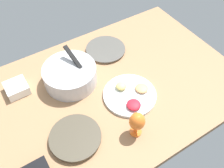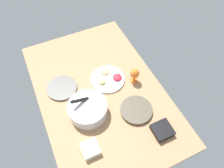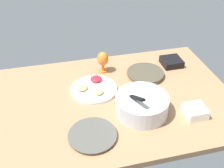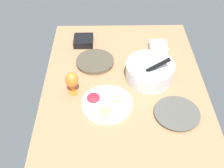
{
  "view_description": "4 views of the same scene",
  "coord_description": "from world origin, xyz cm",
  "px_view_note": "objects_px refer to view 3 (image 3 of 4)",
  "views": [
    {
      "loc": [
        -46.61,
        -79.12,
        114.09
      ],
      "look_at": [
        1.08,
        -3.22,
        7.17
      ],
      "focal_mm": 39.7,
      "sensor_mm": 36.0,
      "label": 1
    },
    {
      "loc": [
        -97.25,
        33.5,
        155.95
      ],
      "look_at": [
        -2.41,
        -10.62,
        7.17
      ],
      "focal_mm": 34.15,
      "sensor_mm": 36.0,
      "label": 2
    },
    {
      "loc": [
        29.92,
        129.43,
        108.81
      ],
      "look_at": [
        -2.93,
        -5.63,
        7.17
      ],
      "focal_mm": 43.06,
      "sensor_mm": 36.0,
      "label": 3
    },
    {
      "loc": [
        121.38,
        -9.89,
        125.49
      ],
      "look_at": [
        -2.41,
        -7.94,
        7.17
      ],
      "focal_mm": 45.07,
      "sensor_mm": 36.0,
      "label": 4
    }
  ],
  "objects_px": {
    "mixing_bowl": "(142,104)",
    "hurricane_glass_orange": "(103,60)",
    "fruit_platter": "(94,88)",
    "square_bowl_black": "(172,62)",
    "square_bowl_white": "(195,111)",
    "dinner_plate_right": "(93,135)",
    "dinner_plate_left": "(145,74)"
  },
  "relations": [
    {
      "from": "dinner_plate_left",
      "to": "hurricane_glass_orange",
      "type": "distance_m",
      "value": 0.32
    },
    {
      "from": "dinner_plate_right",
      "to": "square_bowl_black",
      "type": "xyz_separation_m",
      "value": [
        -0.71,
        -0.58,
        0.02
      ]
    },
    {
      "from": "square_bowl_white",
      "to": "square_bowl_black",
      "type": "xyz_separation_m",
      "value": [
        -0.1,
        -0.55,
        -0.0
      ]
    },
    {
      "from": "dinner_plate_right",
      "to": "mixing_bowl",
      "type": "height_order",
      "value": "mixing_bowl"
    },
    {
      "from": "hurricane_glass_orange",
      "to": "mixing_bowl",
      "type": "bearing_deg",
      "value": 104.66
    },
    {
      "from": "square_bowl_white",
      "to": "square_bowl_black",
      "type": "distance_m",
      "value": 0.56
    },
    {
      "from": "square_bowl_white",
      "to": "square_bowl_black",
      "type": "bearing_deg",
      "value": -99.79
    },
    {
      "from": "dinner_plate_right",
      "to": "hurricane_glass_orange",
      "type": "distance_m",
      "value": 0.65
    },
    {
      "from": "mixing_bowl",
      "to": "square_bowl_black",
      "type": "height_order",
      "value": "mixing_bowl"
    },
    {
      "from": "mixing_bowl",
      "to": "square_bowl_white",
      "type": "relative_size",
      "value": 2.55
    },
    {
      "from": "fruit_platter",
      "to": "square_bowl_black",
      "type": "relative_size",
      "value": 2.13
    },
    {
      "from": "fruit_platter",
      "to": "dinner_plate_right",
      "type": "bearing_deg",
      "value": 78.72
    },
    {
      "from": "dinner_plate_left",
      "to": "dinner_plate_right",
      "type": "xyz_separation_m",
      "value": [
        0.47,
        0.49,
        -0.01
      ]
    },
    {
      "from": "dinner_plate_left",
      "to": "dinner_plate_right",
      "type": "height_order",
      "value": "dinner_plate_left"
    },
    {
      "from": "dinner_plate_left",
      "to": "hurricane_glass_orange",
      "type": "height_order",
      "value": "hurricane_glass_orange"
    },
    {
      "from": "mixing_bowl",
      "to": "hurricane_glass_orange",
      "type": "distance_m",
      "value": 0.51
    },
    {
      "from": "dinner_plate_right",
      "to": "hurricane_glass_orange",
      "type": "xyz_separation_m",
      "value": [
        -0.19,
        -0.61,
        0.09
      ]
    },
    {
      "from": "dinner_plate_right",
      "to": "square_bowl_white",
      "type": "xyz_separation_m",
      "value": [
        -0.62,
        -0.03,
        0.02
      ]
    },
    {
      "from": "fruit_platter",
      "to": "square_bowl_black",
      "type": "distance_m",
      "value": 0.65
    },
    {
      "from": "fruit_platter",
      "to": "hurricane_glass_orange",
      "type": "relative_size",
      "value": 1.94
    },
    {
      "from": "mixing_bowl",
      "to": "fruit_platter",
      "type": "height_order",
      "value": "mixing_bowl"
    },
    {
      "from": "mixing_bowl",
      "to": "square_bowl_black",
      "type": "bearing_deg",
      "value": -130.95
    },
    {
      "from": "square_bowl_black",
      "to": "mixing_bowl",
      "type": "bearing_deg",
      "value": 49.05
    },
    {
      "from": "hurricane_glass_orange",
      "to": "square_bowl_white",
      "type": "xyz_separation_m",
      "value": [
        -0.43,
        0.59,
        -0.07
      ]
    },
    {
      "from": "mixing_bowl",
      "to": "square_bowl_white",
      "type": "xyz_separation_m",
      "value": [
        -0.3,
        0.1,
        -0.03
      ]
    },
    {
      "from": "fruit_platter",
      "to": "square_bowl_white",
      "type": "xyz_separation_m",
      "value": [
        -0.54,
        0.38,
        0.02
      ]
    },
    {
      "from": "hurricane_glass_orange",
      "to": "fruit_platter",
      "type": "bearing_deg",
      "value": 62.12
    },
    {
      "from": "hurricane_glass_orange",
      "to": "square_bowl_white",
      "type": "height_order",
      "value": "hurricane_glass_orange"
    },
    {
      "from": "fruit_platter",
      "to": "dinner_plate_left",
      "type": "bearing_deg",
      "value": -168.61
    },
    {
      "from": "dinner_plate_left",
      "to": "square_bowl_white",
      "type": "distance_m",
      "value": 0.48
    },
    {
      "from": "mixing_bowl",
      "to": "square_bowl_black",
      "type": "relative_size",
      "value": 2.17
    },
    {
      "from": "dinner_plate_right",
      "to": "mixing_bowl",
      "type": "bearing_deg",
      "value": -158.51
    }
  ]
}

